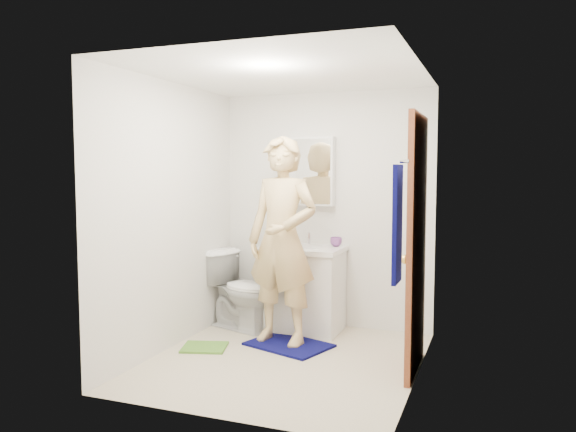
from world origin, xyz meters
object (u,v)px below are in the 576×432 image
object	(u,v)px
medicine_cabinet	(311,171)
towel	(397,224)
toilet	(242,290)
soap_dispenser	(278,237)
toothbrush_cup	(336,242)
man	(282,240)
vanity_cabinet	(303,291)

from	to	relation	value
medicine_cabinet	towel	xyz separation A→B (m)	(1.18, -1.71, -0.35)
toilet	soap_dispenser	world-z (taller)	soap_dispenser
medicine_cabinet	toilet	world-z (taller)	medicine_cabinet
medicine_cabinet	towel	size ratio (longest dim) A/B	0.87
toothbrush_cup	man	world-z (taller)	man
toothbrush_cup	towel	bearing A→B (deg)	-61.54
medicine_cabinet	toothbrush_cup	world-z (taller)	medicine_cabinet
towel	man	size ratio (longest dim) A/B	0.42
toilet	vanity_cabinet	bearing A→B (deg)	-57.47
man	medicine_cabinet	bearing A→B (deg)	96.23
toilet	soap_dispenser	bearing A→B (deg)	-50.48
medicine_cabinet	toothbrush_cup	bearing A→B (deg)	-16.12
medicine_cabinet	vanity_cabinet	bearing A→B (deg)	-90.00
vanity_cabinet	toilet	world-z (taller)	vanity_cabinet
towel	toilet	distance (m)	2.38
medicine_cabinet	toilet	bearing A→B (deg)	-147.67
soap_dispenser	towel	bearing A→B (deg)	-45.53
medicine_cabinet	soap_dispenser	xyz separation A→B (m)	(-0.26, -0.25, -0.66)
vanity_cabinet	toilet	distance (m)	0.63
vanity_cabinet	toothbrush_cup	bearing A→B (deg)	24.75
towel	man	bearing A→B (deg)	140.77
toilet	toothbrush_cup	xyz separation A→B (m)	(0.91, 0.30, 0.50)
toilet	man	world-z (taller)	man
vanity_cabinet	soap_dispenser	bearing A→B (deg)	-175.50
toothbrush_cup	man	bearing A→B (deg)	-117.66
vanity_cabinet	medicine_cabinet	distance (m)	1.22
vanity_cabinet	towel	size ratio (longest dim) A/B	1.00
man	soap_dispenser	bearing A→B (deg)	124.18
vanity_cabinet	man	distance (m)	0.76
medicine_cabinet	man	xyz separation A→B (m)	(-0.03, -0.72, -0.63)
vanity_cabinet	medicine_cabinet	xyz separation A→B (m)	(0.00, 0.22, 1.20)
vanity_cabinet	man	bearing A→B (deg)	-93.71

